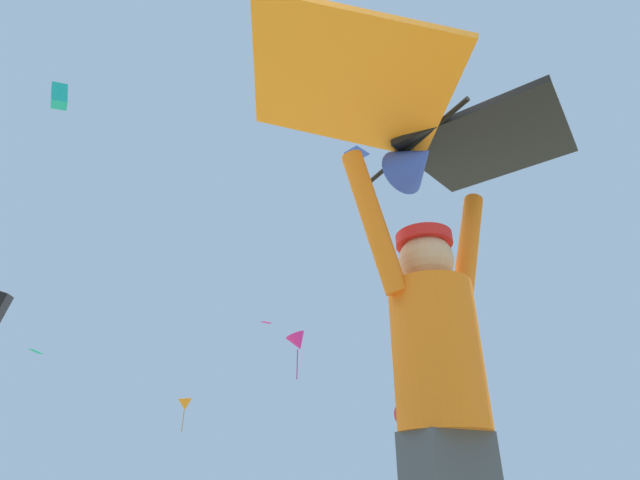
{
  "coord_description": "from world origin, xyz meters",
  "views": [
    {
      "loc": [
        -0.73,
        -1.86,
        0.65
      ],
      "look_at": [
        0.3,
        1.06,
        2.24
      ],
      "focal_mm": 26.78,
      "sensor_mm": 36.0,
      "label": 1
    }
  ],
  "objects_px": {
    "held_stunt_kite": "(423,128)",
    "distant_kite_blue_mid_left": "(357,153)",
    "distant_kite_magenta_mid_right": "(266,322)",
    "kite_flyer_person": "(441,398)",
    "distant_kite_red_high_left": "(420,146)",
    "distant_kite_teal_low_left": "(59,96)",
    "distant_kite_magenta_low_right": "(298,342)",
    "distant_kite_teal_overhead_distant": "(36,351)",
    "marker_flag": "(405,422)",
    "distant_kite_orange_high_right": "(185,404)"
  },
  "relations": [
    {
      "from": "distant_kite_orange_high_right",
      "to": "marker_flag",
      "type": "distance_m",
      "value": 24.38
    },
    {
      "from": "distant_kite_teal_overhead_distant",
      "to": "marker_flag",
      "type": "xyz_separation_m",
      "value": [
        10.76,
        -27.38,
        -6.63
      ]
    },
    {
      "from": "distant_kite_magenta_low_right",
      "to": "kite_flyer_person",
      "type": "bearing_deg",
      "value": -105.53
    },
    {
      "from": "distant_kite_orange_high_right",
      "to": "distant_kite_red_high_left",
      "type": "height_order",
      "value": "distant_kite_red_high_left"
    },
    {
      "from": "distant_kite_teal_low_left",
      "to": "distant_kite_teal_overhead_distant",
      "type": "xyz_separation_m",
      "value": [
        -1.21,
        15.09,
        -8.12
      ]
    },
    {
      "from": "distant_kite_orange_high_right",
      "to": "distant_kite_magenta_mid_right",
      "type": "distance_m",
      "value": 9.91
    },
    {
      "from": "distant_kite_magenta_low_right",
      "to": "distant_kite_magenta_mid_right",
      "type": "bearing_deg",
      "value": 88.71
    },
    {
      "from": "distant_kite_orange_high_right",
      "to": "distant_kite_teal_low_left",
      "type": "height_order",
      "value": "distant_kite_teal_low_left"
    },
    {
      "from": "held_stunt_kite",
      "to": "distant_kite_orange_high_right",
      "type": "xyz_separation_m",
      "value": [
        1.29,
        29.51,
        2.76
      ]
    },
    {
      "from": "held_stunt_kite",
      "to": "marker_flag",
      "type": "bearing_deg",
      "value": 62.79
    },
    {
      "from": "distant_kite_magenta_mid_right",
      "to": "kite_flyer_person",
      "type": "bearing_deg",
      "value": -101.73
    },
    {
      "from": "kite_flyer_person",
      "to": "distant_kite_blue_mid_left",
      "type": "bearing_deg",
      "value": 66.35
    },
    {
      "from": "distant_kite_red_high_left",
      "to": "held_stunt_kite",
      "type": "bearing_deg",
      "value": -124.12
    },
    {
      "from": "held_stunt_kite",
      "to": "distant_kite_blue_mid_left",
      "type": "xyz_separation_m",
      "value": [
        4.77,
        11.01,
        9.04
      ]
    },
    {
      "from": "distant_kite_teal_low_left",
      "to": "distant_kite_magenta_mid_right",
      "type": "relative_size",
      "value": 1.07
    },
    {
      "from": "kite_flyer_person",
      "to": "distant_kite_magenta_low_right",
      "type": "xyz_separation_m",
      "value": [
        6.78,
        24.39,
        6.98
      ]
    },
    {
      "from": "distant_kite_magenta_low_right",
      "to": "distant_kite_teal_low_left",
      "type": "bearing_deg",
      "value": -153.44
    },
    {
      "from": "distant_kite_magenta_mid_right",
      "to": "marker_flag",
      "type": "height_order",
      "value": "distant_kite_magenta_mid_right"
    },
    {
      "from": "distant_kite_orange_high_right",
      "to": "distant_kite_magenta_mid_right",
      "type": "height_order",
      "value": "distant_kite_magenta_mid_right"
    },
    {
      "from": "held_stunt_kite",
      "to": "distant_kite_magenta_low_right",
      "type": "distance_m",
      "value": 26.03
    },
    {
      "from": "distant_kite_magenta_low_right",
      "to": "distant_kite_teal_overhead_distant",
      "type": "relative_size",
      "value": 3.37
    },
    {
      "from": "distant_kite_orange_high_right",
      "to": "distant_kite_blue_mid_left",
      "type": "bearing_deg",
      "value": -79.34
    },
    {
      "from": "distant_kite_blue_mid_left",
      "to": "marker_flag",
      "type": "distance_m",
      "value": 11.36
    },
    {
      "from": "held_stunt_kite",
      "to": "distant_kite_magenta_mid_right",
      "type": "xyz_separation_m",
      "value": [
        6.97,
        33.72,
        9.7
      ]
    },
    {
      "from": "held_stunt_kite",
      "to": "distant_kite_blue_mid_left",
      "type": "relative_size",
      "value": 2.09
    },
    {
      "from": "distant_kite_blue_mid_left",
      "to": "kite_flyer_person",
      "type": "bearing_deg",
      "value": -113.65
    },
    {
      "from": "distant_kite_blue_mid_left",
      "to": "marker_flag",
      "type": "bearing_deg",
      "value": -109.55
    },
    {
      "from": "marker_flag",
      "to": "distant_kite_red_high_left",
      "type": "bearing_deg",
      "value": 51.09
    },
    {
      "from": "distant_kite_orange_high_right",
      "to": "distant_kite_magenta_mid_right",
      "type": "bearing_deg",
      "value": 36.51
    },
    {
      "from": "distant_kite_magenta_low_right",
      "to": "distant_kite_magenta_mid_right",
      "type": "distance_m",
      "value": 10.05
    },
    {
      "from": "distant_kite_magenta_low_right",
      "to": "distant_kite_orange_high_right",
      "type": "height_order",
      "value": "distant_kite_magenta_low_right"
    },
    {
      "from": "distant_kite_magenta_low_right",
      "to": "distant_kite_teal_low_left",
      "type": "relative_size",
      "value": 2.49
    },
    {
      "from": "distant_kite_teal_overhead_distant",
      "to": "distant_kite_magenta_mid_right",
      "type": "distance_m",
      "value": 15.43
    },
    {
      "from": "kite_flyer_person",
      "to": "marker_flag",
      "type": "distance_m",
      "value": 6.05
    },
    {
      "from": "marker_flag",
      "to": "distant_kite_magenta_mid_right",
      "type": "bearing_deg",
      "value": 81.58
    },
    {
      "from": "distant_kite_red_high_left",
      "to": "distant_kite_orange_high_right",
      "type": "bearing_deg",
      "value": 112.05
    },
    {
      "from": "distant_kite_red_high_left",
      "to": "distant_kite_magenta_mid_right",
      "type": "height_order",
      "value": "distant_kite_red_high_left"
    },
    {
      "from": "kite_flyer_person",
      "to": "distant_kite_magenta_low_right",
      "type": "bearing_deg",
      "value": 74.47
    },
    {
      "from": "kite_flyer_person",
      "to": "distant_kite_teal_overhead_distant",
      "type": "relative_size",
      "value": 2.3
    },
    {
      "from": "distant_kite_teal_low_left",
      "to": "distant_kite_magenta_low_right",
      "type": "bearing_deg",
      "value": 26.56
    },
    {
      "from": "marker_flag",
      "to": "distant_kite_magenta_low_right",
      "type": "bearing_deg",
      "value": 78.2
    },
    {
      "from": "distant_kite_teal_low_left",
      "to": "marker_flag",
      "type": "xyz_separation_m",
      "value": [
        9.55,
        -12.29,
        -14.75
      ]
    },
    {
      "from": "distant_kite_blue_mid_left",
      "to": "distant_kite_orange_high_right",
      "type": "xyz_separation_m",
      "value": [
        -3.48,
        18.5,
        -6.27
      ]
    },
    {
      "from": "kite_flyer_person",
      "to": "distant_kite_teal_low_left",
      "type": "bearing_deg",
      "value": 110.97
    },
    {
      "from": "kite_flyer_person",
      "to": "distant_kite_magenta_mid_right",
      "type": "xyz_separation_m",
      "value": [
        6.99,
        33.64,
        10.92
      ]
    },
    {
      "from": "distant_kite_magenta_low_right",
      "to": "held_stunt_kite",
      "type": "bearing_deg",
      "value": -105.45
    },
    {
      "from": "distant_kite_red_high_left",
      "to": "distant_kite_teal_overhead_distant",
      "type": "bearing_deg",
      "value": 128.34
    },
    {
      "from": "distant_kite_magenta_low_right",
      "to": "distant_kite_orange_high_right",
      "type": "relative_size",
      "value": 1.42
    },
    {
      "from": "distant_kite_red_high_left",
      "to": "distant_kite_magenta_mid_right",
      "type": "relative_size",
      "value": 0.9
    },
    {
      "from": "distant_kite_orange_high_right",
      "to": "distant_kite_magenta_mid_right",
      "type": "relative_size",
      "value": 1.87
    }
  ]
}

